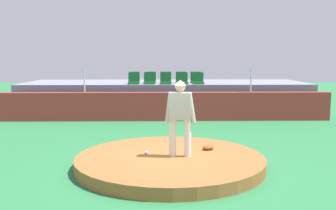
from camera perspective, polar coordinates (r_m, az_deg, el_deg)
name	(u,v)px	position (r m, az deg, el deg)	size (l,w,h in m)	color
ground_plane	(170,167)	(8.87, 0.29, -9.35)	(60.00, 60.00, 0.00)	#2B7842
pitchers_mound	(170,161)	(8.83, 0.30, -8.53)	(4.36, 4.36, 0.26)	#995E30
pitcher	(180,112)	(8.57, 1.86, -1.13)	(0.72, 0.33, 1.76)	silver
baseball	(146,152)	(8.98, -3.32, -7.17)	(0.07, 0.07, 0.07)	white
fielding_glove	(208,148)	(9.40, 6.08, -6.43)	(0.30, 0.20, 0.11)	brown
brick_barrier	(166,106)	(15.19, -0.32, -0.21)	(13.24, 0.40, 1.14)	#9A342E
fence_post_left	(84,80)	(15.40, -12.54, 3.68)	(0.06, 0.06, 0.97)	silver
fence_post_right	(251,80)	(15.52, 12.44, 3.71)	(0.06, 0.06, 0.97)	silver
bleacher_platform	(165,96)	(17.92, -0.44, 1.31)	(12.96, 3.97, 1.39)	gray
stadium_chair_0	(134,81)	(16.41, -5.20, 3.71)	(0.48, 0.44, 0.50)	#165F2A
stadium_chair_1	(149,80)	(16.43, -2.84, 3.74)	(0.48, 0.44, 0.50)	#165F2A
stadium_chair_2	(166,80)	(16.38, -0.34, 3.73)	(0.48, 0.44, 0.50)	#165F2A
stadium_chair_3	(182,80)	(16.42, 2.17, 3.74)	(0.48, 0.44, 0.50)	#165F2A
stadium_chair_4	(198,80)	(16.46, 4.58, 3.73)	(0.48, 0.44, 0.50)	#165F2A
stadium_chair_5	(134,79)	(17.34, -5.12, 3.90)	(0.48, 0.44, 0.50)	#165F2A
stadium_chair_6	(151,79)	(17.29, -2.65, 3.91)	(0.48, 0.44, 0.50)	#165F2A
stadium_chair_7	(166,79)	(17.27, -0.33, 3.91)	(0.48, 0.44, 0.50)	#165F2A
stadium_chair_8	(181,79)	(17.30, 2.00, 3.91)	(0.48, 0.44, 0.50)	#165F2A
stadium_chair_9	(196,79)	(17.38, 4.24, 3.91)	(0.48, 0.44, 0.50)	#165F2A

